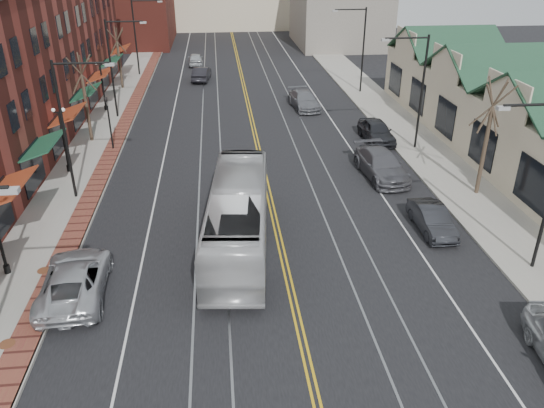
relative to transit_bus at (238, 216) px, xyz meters
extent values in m
plane|color=black|center=(2.08, -9.64, -1.63)|extent=(160.00, 160.00, 0.00)
cube|color=gray|center=(-9.92, 10.36, -1.56)|extent=(4.00, 120.00, 0.15)
cube|color=gray|center=(14.08, 10.36, -1.56)|extent=(4.00, 120.00, 0.15)
cube|color=beige|center=(20.08, 10.36, 0.67)|extent=(8.00, 36.00, 4.60)
cube|color=slate|center=(17.08, 55.36, 3.87)|extent=(12.00, 16.00, 11.00)
cube|color=#999999|center=(-6.42, -9.64, 6.22)|extent=(0.50, 0.25, 0.15)
cylinder|color=black|center=(-9.42, 6.36, 2.52)|extent=(0.16, 0.16, 8.00)
cylinder|color=black|center=(-7.92, 6.36, 6.32)|extent=(3.00, 0.12, 0.12)
cube|color=#999999|center=(-6.42, 6.36, 6.22)|extent=(0.50, 0.25, 0.15)
cylinder|color=black|center=(-9.42, 22.36, 2.52)|extent=(0.16, 0.16, 8.00)
cylinder|color=black|center=(-7.92, 22.36, 6.32)|extent=(3.00, 0.12, 0.12)
cube|color=#999999|center=(-6.42, 22.36, 6.22)|extent=(0.50, 0.25, 0.15)
cylinder|color=black|center=(-9.42, 38.36, 2.52)|extent=(0.16, 0.16, 8.00)
cylinder|color=black|center=(-7.92, 38.36, 6.32)|extent=(3.00, 0.12, 0.12)
cube|color=#999999|center=(-6.42, 38.36, 6.22)|extent=(0.50, 0.25, 0.15)
cylinder|color=black|center=(12.08, -3.64, 6.32)|extent=(3.00, 0.12, 0.12)
cube|color=#999999|center=(10.58, -3.64, 6.22)|extent=(0.50, 0.25, 0.15)
cylinder|color=black|center=(13.58, 12.36, 2.52)|extent=(0.16, 0.16, 8.00)
cylinder|color=black|center=(12.08, 12.36, 6.32)|extent=(3.00, 0.12, 0.12)
cube|color=#999999|center=(10.58, 12.36, 6.22)|extent=(0.50, 0.25, 0.15)
cylinder|color=black|center=(13.58, 28.36, 2.52)|extent=(0.16, 0.16, 8.00)
cylinder|color=black|center=(12.08, 28.36, 6.32)|extent=(3.00, 0.12, 0.12)
cube|color=#999999|center=(10.58, 28.36, 6.22)|extent=(0.50, 0.25, 0.15)
cylinder|color=black|center=(-10.72, -1.64, -1.28)|extent=(0.28, 0.28, 0.40)
cylinder|color=black|center=(-10.72, 10.36, -1.28)|extent=(0.28, 0.28, 0.40)
cylinder|color=black|center=(-10.72, 10.36, 0.52)|extent=(0.14, 0.14, 4.00)
cube|color=black|center=(-10.72, 10.36, 2.52)|extent=(0.60, 0.06, 0.06)
sphere|color=white|center=(-11.02, 10.36, 2.67)|extent=(0.24, 0.24, 0.24)
sphere|color=white|center=(-10.42, 10.36, 2.67)|extent=(0.24, 0.24, 0.24)
cylinder|color=black|center=(-10.72, 24.36, -1.28)|extent=(0.28, 0.28, 0.40)
cylinder|color=black|center=(-10.72, 24.36, 0.52)|extent=(0.14, 0.14, 4.00)
cube|color=black|center=(-10.72, 24.36, 2.52)|extent=(0.60, 0.06, 0.06)
sphere|color=white|center=(-11.02, 24.36, 2.67)|extent=(0.24, 0.24, 0.24)
sphere|color=white|center=(-10.42, 24.36, 2.67)|extent=(0.24, 0.24, 0.24)
cylinder|color=#382B21|center=(-10.42, 16.36, 0.97)|extent=(0.24, 0.24, 4.90)
cylinder|color=#382B21|center=(-10.42, 16.36, 3.52)|extent=(0.58, 1.37, 2.90)
cylinder|color=#382B21|center=(-10.42, 16.36, 3.52)|extent=(1.60, 0.66, 2.78)
cylinder|color=#382B21|center=(-10.42, 16.36, 3.52)|extent=(0.53, 1.23, 2.96)
cylinder|color=#382B21|center=(-10.42, 16.36, 3.52)|extent=(1.69, 1.03, 2.64)
cylinder|color=#382B21|center=(-10.42, 16.36, 3.52)|extent=(1.78, 1.29, 2.48)
cylinder|color=#382B21|center=(-10.42, 32.36, 0.79)|extent=(0.24, 0.24, 4.55)
cylinder|color=#382B21|center=(-10.42, 32.36, 3.17)|extent=(0.55, 1.28, 2.69)
cylinder|color=#382B21|center=(-10.42, 32.36, 3.17)|extent=(1.49, 0.62, 2.58)
cylinder|color=#382B21|center=(-10.42, 32.36, 3.17)|extent=(0.50, 1.15, 2.75)
cylinder|color=#382B21|center=(-10.42, 32.36, 3.17)|extent=(1.57, 0.97, 2.45)
cylinder|color=#382B21|center=(-10.42, 32.36, 3.17)|extent=(1.66, 1.20, 2.30)
cylinder|color=#382B21|center=(14.58, 4.36, 1.14)|extent=(0.24, 0.24, 5.25)
cylinder|color=#382B21|center=(14.58, 4.36, 3.87)|extent=(0.61, 1.46, 3.10)
cylinder|color=#382B21|center=(14.58, 4.36, 3.87)|extent=(1.70, 0.70, 2.97)
cylinder|color=#382B21|center=(14.58, 4.36, 3.87)|extent=(0.56, 1.31, 3.17)
cylinder|color=#382B21|center=(14.58, 4.36, 3.87)|extent=(1.80, 1.10, 2.82)
cylinder|color=#382B21|center=(14.58, 4.36, 3.87)|extent=(1.90, 1.37, 2.65)
cylinder|color=#592D19|center=(-9.12, -6.64, -1.47)|extent=(0.60, 0.60, 0.02)
cylinder|color=#592D19|center=(-9.12, -1.64, -1.47)|extent=(0.60, 0.60, 0.02)
cylinder|color=black|center=(-8.52, 14.36, 0.12)|extent=(0.12, 0.12, 3.20)
imported|color=black|center=(-8.52, 14.36, 1.87)|extent=(0.18, 0.15, 0.90)
imported|color=silver|center=(0.00, 0.00, 0.00)|extent=(3.91, 11.93, 3.26)
imported|color=#B7B9BF|center=(-7.22, -3.48, -0.84)|extent=(2.92, 5.81, 1.58)
imported|color=#222328|center=(10.20, 0.38, -0.95)|extent=(1.44, 4.12, 1.36)
imported|color=#59585F|center=(9.58, 7.63, -0.80)|extent=(2.78, 5.87, 1.65)
imported|color=#222428|center=(11.18, 14.28, -0.82)|extent=(2.15, 4.83, 1.61)
imported|color=black|center=(-2.33, 35.13, -0.88)|extent=(2.14, 4.71, 1.50)
imported|color=slate|center=(7.08, 23.56, -0.88)|extent=(2.68, 5.41, 1.51)
imported|color=#B1B4B8|center=(-3.16, 43.12, -0.90)|extent=(1.83, 4.35, 1.47)
camera|label=1|loc=(-0.75, -23.16, 12.27)|focal=35.00mm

